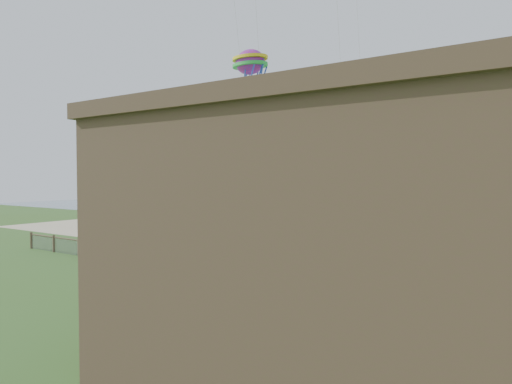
# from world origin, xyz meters

# --- Properties ---
(ground) EXTENTS (160.00, 160.00, 0.00)m
(ground) POSITION_xyz_m (0.00, 0.00, 0.00)
(ground) COLOR #3A5F20
(ground) RESTS_ON ground
(sand_beach) EXTENTS (72.00, 20.00, 0.02)m
(sand_beach) POSITION_xyz_m (0.00, 22.00, 0.00)
(sand_beach) COLOR tan
(sand_beach) RESTS_ON ground
(ocean) EXTENTS (160.00, 68.00, 0.02)m
(ocean) POSITION_xyz_m (0.00, 66.00, 0.00)
(ocean) COLOR slate
(ocean) RESTS_ON ground
(chainlink_fence) EXTENTS (36.20, 0.20, 1.25)m
(chainlink_fence) POSITION_xyz_m (0.00, 6.00, 0.55)
(chainlink_fence) COLOR #493C29
(chainlink_fence) RESTS_ON ground
(motel) EXTENTS (15.00, 10.00, 7.00)m
(motel) POSITION_xyz_m (13.00, -1.00, 3.50)
(motel) COLOR brown
(motel) RESTS_ON ground
(motel_deck) EXTENTS (15.00, 2.00, 0.50)m
(motel_deck) POSITION_xyz_m (13.00, 5.00, 0.25)
(motel_deck) COLOR brown
(motel_deck) RESTS_ON ground
(picnic_table) EXTENTS (2.05, 1.77, 0.73)m
(picnic_table) POSITION_xyz_m (4.66, 3.23, 0.37)
(picnic_table) COLOR brown
(picnic_table) RESTS_ON ground
(octopus_kite) EXTENTS (3.18, 2.44, 6.05)m
(octopus_kite) POSITION_xyz_m (-3.94, 15.20, 12.56)
(octopus_kite) COLOR #EF254E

